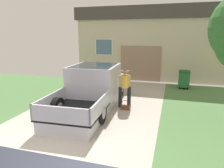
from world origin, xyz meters
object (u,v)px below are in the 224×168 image
Objects in this scene: person_with_hat at (125,86)px; wheeled_trash_bin at (184,79)px; house_with_garage at (152,42)px; handbag at (125,107)px; pickup_truck at (94,87)px.

person_with_hat is 4.80m from wheeled_trash_bin.
house_with_garage reaches higher than person_with_hat.
wheeled_trash_bin is (2.32, -4.52, -1.88)m from house_with_garage.
person_with_hat is 8.72m from house_with_garage.
house_with_garage is at bearing 89.35° from handbag.
wheeled_trash_bin is (2.53, 4.06, -0.37)m from person_with_hat.
handbag is at bearing 85.28° from person_with_hat.
person_with_hat is 1.63× the size of wheeled_trash_bin.
handbag is at bearing -13.78° from pickup_truck.
person_with_hat is at bearing -91.39° from house_with_garage.
handbag is 0.40× the size of wheeled_trash_bin.
person_with_hat is 0.16× the size of house_with_garage.
handbag is (1.44, -0.28, -0.64)m from pickup_truck.
person_with_hat reaches higher than handbag.
wheeled_trash_bin is at bearing 43.93° from pickup_truck.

